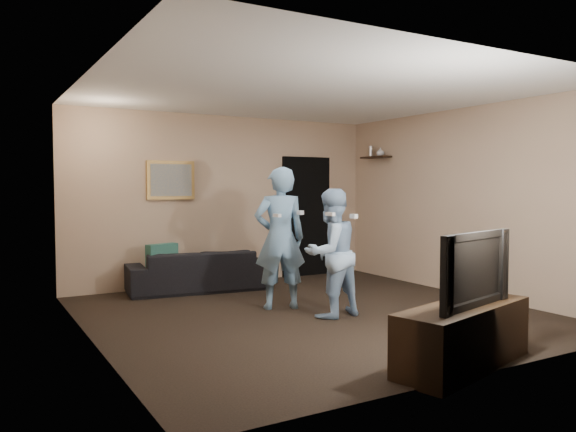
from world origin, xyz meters
TOP-DOWN VIEW (x-y plane):
  - ground at (0.00, 0.00)m, footprint 5.00×5.00m
  - ceiling at (0.00, 0.00)m, footprint 5.00×5.00m
  - wall_back at (0.00, 2.50)m, footprint 5.00×0.04m
  - wall_front at (0.00, -2.50)m, footprint 5.00×0.04m
  - wall_left at (-2.50, 0.00)m, footprint 0.04×5.00m
  - wall_right at (2.50, 0.00)m, footprint 0.04×5.00m
  - sofa at (-0.64, 2.07)m, footprint 2.08×1.03m
  - throw_pillow at (-1.17, 2.07)m, footprint 0.47×0.27m
  - painting_frame at (-0.90, 2.48)m, footprint 0.72×0.05m
  - painting_canvas at (-0.90, 2.45)m, footprint 0.62×0.01m
  - doorway at (1.45, 2.47)m, footprint 0.90×0.06m
  - light_switch at (0.85, 2.48)m, footprint 0.08×0.02m
  - wall_shelf at (2.39, 1.80)m, footprint 0.20×0.60m
  - shelf_vase at (2.39, 1.68)m, footprint 0.15×0.15m
  - shelf_figurine at (2.39, 1.93)m, footprint 0.06×0.06m
  - tv_console at (0.06, -2.28)m, footprint 1.56×0.84m
  - television at (0.06, -2.28)m, footprint 1.08×0.41m
  - wii_player_left at (-0.19, 0.44)m, footprint 0.73×0.59m
  - wii_player_right at (0.10, -0.25)m, footprint 0.79×0.66m

SIDE VIEW (x-z plane):
  - ground at x=0.00m, z-range 0.00..0.00m
  - tv_console at x=0.06m, z-range -0.02..0.52m
  - sofa at x=-0.64m, z-range 0.00..0.58m
  - throw_pillow at x=-1.17m, z-range 0.25..0.71m
  - wii_player_right at x=0.10m, z-range 0.00..1.48m
  - television at x=0.06m, z-range 0.52..1.14m
  - wii_player_left at x=-0.19m, z-range 0.00..1.74m
  - doorway at x=1.45m, z-range 0.00..2.00m
  - wall_back at x=0.00m, z-range 0.00..2.60m
  - wall_front at x=0.00m, z-range 0.00..2.60m
  - wall_left at x=-2.50m, z-range 0.00..2.60m
  - wall_right at x=2.50m, z-range 0.00..2.60m
  - light_switch at x=0.85m, z-range 1.24..1.36m
  - painting_frame at x=-0.90m, z-range 1.32..1.89m
  - painting_canvas at x=-0.90m, z-range 1.37..1.83m
  - wall_shelf at x=2.39m, z-range 1.98..2.00m
  - shelf_vase at x=2.39m, z-range 2.00..2.14m
  - shelf_figurine at x=2.39m, z-range 2.00..2.18m
  - ceiling at x=0.00m, z-range 2.58..2.62m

